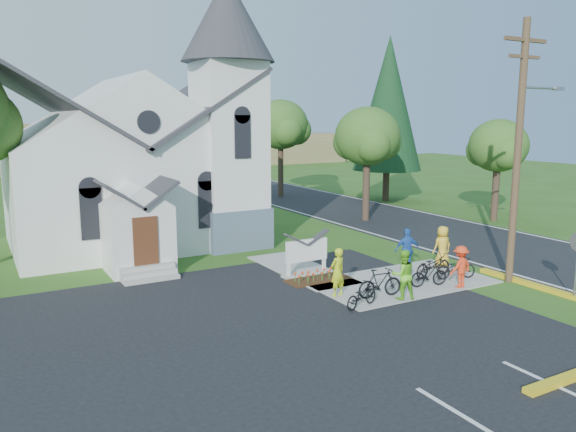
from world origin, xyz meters
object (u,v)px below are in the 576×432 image
bike_2 (433,265)px  cyclist_3 (460,267)px  church_sign (307,251)px  cyclist_0 (337,272)px  cyclist_1 (403,275)px  cyclist_4 (442,246)px  bike_3 (429,274)px  bike_0 (362,295)px  cyclist_2 (407,250)px  bike_4 (456,268)px  utility_pole (519,144)px  bike_1 (380,283)px

bike_2 → cyclist_3: (-0.11, -1.55, 0.32)m
church_sign → cyclist_3: size_ratio=1.37×
cyclist_0 → cyclist_1: (1.80, -1.45, 0.01)m
cyclist_4 → church_sign: bearing=-11.0°
cyclist_0 → bike_3: 3.77m
church_sign → bike_2: size_ratio=1.19×
church_sign → bike_0: size_ratio=1.41×
cyclist_2 → bike_4: size_ratio=1.10×
cyclist_1 → bike_3: (1.86, 0.66, -0.42)m
church_sign → cyclist_4: bearing=-17.3°
utility_pole → bike_3: 6.03m
bike_2 → bike_3: bearing=126.7°
church_sign → bike_0: bearing=-96.5°
bike_2 → bike_3: bike_2 is taller
bike_1 → cyclist_3: size_ratio=1.09×
cyclist_0 → cyclist_3: (4.61, -1.45, -0.08)m
cyclist_3 → cyclist_4: bearing=-127.3°
bike_1 → bike_2: bearing=-67.3°
cyclist_2 → bike_2: size_ratio=1.00×
cyclist_0 → cyclist_2: size_ratio=0.96×
cyclist_0 → cyclist_4: bearing=178.3°
cyclist_0 → bike_1: (1.21, -0.91, -0.35)m
church_sign → cyclist_0: cyclist_0 is taller
utility_pole → bike_4: 5.35m
cyclist_4 → cyclist_1: bearing=36.7°
utility_pole → cyclist_4: size_ratio=5.68×
cyclist_1 → cyclist_0: bearing=-21.6°
cyclist_2 → utility_pole: bearing=150.9°
bike_0 → cyclist_1: bearing=-106.2°
cyclist_4 → bike_4: size_ratio=1.06×
church_sign → utility_pole: (6.56, -4.70, 4.38)m
bike_1 → bike_3: bike_1 is taller
cyclist_0 → bike_2: cyclist_0 is taller
utility_pole → bike_4: (-1.73, 1.19, -4.92)m
bike_4 → bike_1: bearing=111.6°
cyclist_0 → cyclist_3: 4.83m
bike_3 → utility_pole: bearing=-93.8°
church_sign → cyclist_4: cyclist_4 is taller
utility_pole → bike_1: size_ratio=5.70×
bike_2 → bike_3: size_ratio=1.19×
church_sign → bike_0: 4.46m
church_sign → cyclist_4: size_ratio=1.25×
bike_0 → bike_2: (4.72, 1.55, 0.07)m
cyclist_4 → bike_4: bearing=67.9°
cyclist_3 → church_sign: bearing=-51.9°
cyclist_2 → bike_2: cyclist_2 is taller
utility_pole → bike_2: (-2.34, 1.85, -4.87)m
church_sign → bike_3: (3.16, -3.74, -0.51)m
bike_0 → cyclist_3: cyclist_3 is taller
bike_0 → utility_pole: bearing=-108.6°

